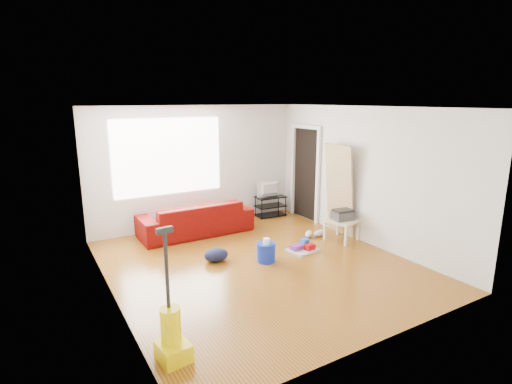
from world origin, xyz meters
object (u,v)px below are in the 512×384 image
sofa (196,233)px  side_table (342,223)px  bucket (266,261)px  tv_stand (270,206)px  vacuum (172,336)px  backpack (216,261)px  cleaning_tray (303,248)px

sofa → side_table: bearing=141.6°
sofa → bucket: (0.46, -1.90, 0.00)m
tv_stand → vacuum: 5.29m
sofa → backpack: sofa is taller
tv_stand → side_table: bearing=-77.9°
side_table → vacuum: vacuum is taller
sofa → tv_stand: (1.94, 0.27, 0.24)m
cleaning_tray → vacuum: 3.45m
tv_stand → cleaning_tray: 2.22m
side_table → vacuum: (-3.95, -1.79, -0.08)m
bucket → tv_stand: bearing=55.8°
side_table → backpack: 2.53m
sofa → bucket: size_ratio=7.10×
vacuum → side_table: bearing=17.9°
sofa → bucket: 1.95m
tv_stand → cleaning_tray: tv_stand is taller
sofa → cleaning_tray: (1.27, -1.84, 0.05)m
tv_stand → cleaning_tray: bearing=-103.9°
bucket → vacuum: bearing=-142.6°
sofa → bucket: sofa is taller
sofa → side_table: 2.87m
side_table → vacuum: bearing=-155.6°
side_table → cleaning_tray: size_ratio=1.17×
bucket → vacuum: size_ratio=0.22×
sofa → vacuum: bearing=64.3°
backpack → cleaning_tray: bearing=-8.2°
bucket → backpack: size_ratio=0.77×
cleaning_tray → vacuum: size_ratio=0.37×
bucket → vacuum: vacuum is taller
tv_stand → vacuum: bearing=-129.8°
cleaning_tray → backpack: bearing=166.7°
side_table → backpack: (-2.49, 0.29, -0.34)m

